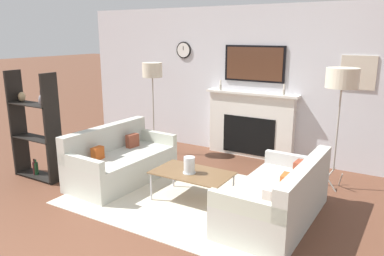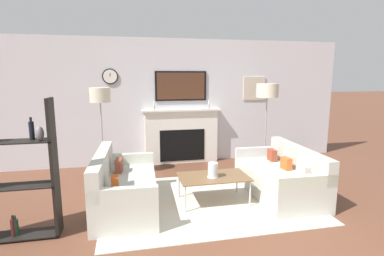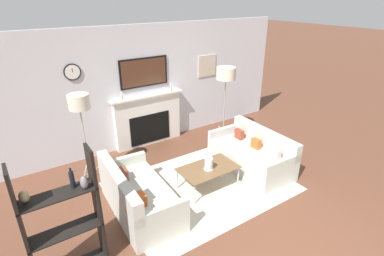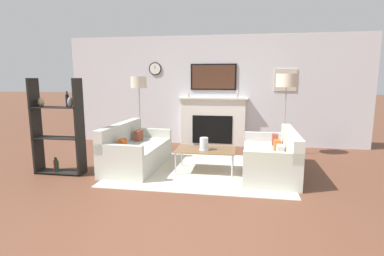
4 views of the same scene
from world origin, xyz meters
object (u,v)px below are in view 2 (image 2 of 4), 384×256
(hurricane_candle, at_px, (213,171))
(floor_lamp_left, at_px, (100,97))
(couch_right, at_px, (281,178))
(floor_lamp_right, at_px, (267,91))
(couch_left, at_px, (123,189))
(coffee_table, at_px, (213,178))
(shelf_unit, at_px, (16,174))

(hurricane_candle, bearing_deg, floor_lamp_left, 138.71)
(couch_right, relative_size, floor_lamp_right, 1.00)
(couch_left, bearing_deg, floor_lamp_right, 25.45)
(couch_left, distance_m, floor_lamp_right, 3.45)
(coffee_table, xyz_separation_m, floor_lamp_right, (1.54, 1.45, 1.21))
(couch_left, distance_m, coffee_table, 1.35)
(couch_left, height_order, coffee_table, couch_left)
(hurricane_candle, bearing_deg, shelf_unit, -169.59)
(floor_lamp_right, bearing_deg, hurricane_candle, -136.35)
(couch_left, height_order, shelf_unit, shelf_unit)
(couch_right, xyz_separation_m, floor_lamp_left, (-2.88, 1.37, 1.27))
(couch_right, xyz_separation_m, hurricane_candle, (-1.18, -0.11, 0.24))
(couch_left, xyz_separation_m, hurricane_candle, (1.32, -0.12, 0.22))
(coffee_table, distance_m, floor_lamp_left, 2.53)
(shelf_unit, bearing_deg, coffee_table, 11.14)
(hurricane_candle, height_order, floor_lamp_left, floor_lamp_left)
(couch_left, height_order, couch_right, couch_left)
(couch_left, distance_m, hurricane_candle, 1.34)
(couch_left, relative_size, couch_right, 0.98)
(coffee_table, xyz_separation_m, shelf_unit, (-2.52, -0.50, 0.41))
(floor_lamp_left, bearing_deg, couch_right, -25.53)
(couch_left, bearing_deg, couch_right, -0.10)
(hurricane_candle, relative_size, floor_lamp_left, 0.13)
(couch_left, distance_m, floor_lamp_left, 1.90)
(floor_lamp_left, height_order, floor_lamp_right, floor_lamp_right)
(couch_left, relative_size, floor_lamp_left, 1.01)
(floor_lamp_left, xyz_separation_m, floor_lamp_right, (3.25, 0.00, 0.06))
(floor_lamp_left, relative_size, floor_lamp_right, 0.97)
(coffee_table, height_order, shelf_unit, shelf_unit)
(floor_lamp_left, relative_size, shelf_unit, 1.03)
(hurricane_candle, xyz_separation_m, floor_lamp_left, (-1.69, 1.49, 1.03))
(hurricane_candle, bearing_deg, coffee_table, 59.84)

